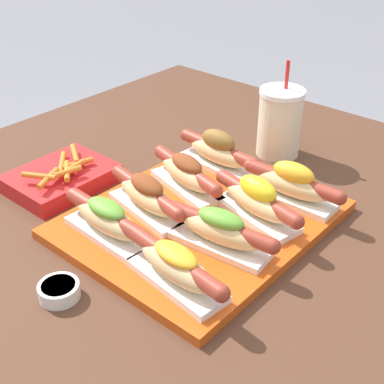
{
  "coord_description": "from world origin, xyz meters",
  "views": [
    {
      "loc": [
        -0.59,
        -0.56,
        1.26
      ],
      "look_at": [
        0.01,
        -0.03,
        0.77
      ],
      "focal_mm": 50.0,
      "sensor_mm": 36.0,
      "label": 1
    }
  ],
  "objects_px": {
    "serving_tray": "(200,219)",
    "hot_dog_0": "(176,266)",
    "hot_dog_2": "(257,200)",
    "fries_basket": "(62,178)",
    "hot_dog_7": "(218,151)",
    "hot_dog_6": "(187,174)",
    "hot_dog_4": "(107,219)",
    "hot_dog_3": "(292,184)",
    "hot_dog_5": "(147,196)",
    "drink_cup": "(280,122)",
    "hot_dog_1": "(221,230)",
    "sauce_bowl": "(59,290)"
  },
  "relations": [
    {
      "from": "drink_cup",
      "to": "hot_dog_1",
      "type": "bearing_deg",
      "value": -160.47
    },
    {
      "from": "hot_dog_2",
      "to": "hot_dog_3",
      "type": "height_order",
      "value": "hot_dog_2"
    },
    {
      "from": "drink_cup",
      "to": "serving_tray",
      "type": "bearing_deg",
      "value": -171.58
    },
    {
      "from": "hot_dog_3",
      "to": "hot_dog_2",
      "type": "bearing_deg",
      "value": 170.09
    },
    {
      "from": "hot_dog_2",
      "to": "hot_dog_7",
      "type": "relative_size",
      "value": 0.98
    },
    {
      "from": "sauce_bowl",
      "to": "drink_cup",
      "type": "xyz_separation_m",
      "value": [
        0.61,
        0.01,
        0.06
      ]
    },
    {
      "from": "hot_dog_7",
      "to": "hot_dog_5",
      "type": "bearing_deg",
      "value": -177.18
    },
    {
      "from": "hot_dog_3",
      "to": "hot_dog_5",
      "type": "relative_size",
      "value": 1.01
    },
    {
      "from": "hot_dog_5",
      "to": "hot_dog_6",
      "type": "xyz_separation_m",
      "value": [
        0.11,
        0.0,
        -0.0
      ]
    },
    {
      "from": "hot_dog_2",
      "to": "hot_dog_6",
      "type": "distance_m",
      "value": 0.16
    },
    {
      "from": "serving_tray",
      "to": "hot_dog_1",
      "type": "distance_m",
      "value": 0.11
    },
    {
      "from": "hot_dog_0",
      "to": "hot_dog_7",
      "type": "xyz_separation_m",
      "value": [
        0.32,
        0.18,
        0.0
      ]
    },
    {
      "from": "hot_dog_2",
      "to": "hot_dog_7",
      "type": "distance_m",
      "value": 0.2
    },
    {
      "from": "hot_dog_7",
      "to": "drink_cup",
      "type": "xyz_separation_m",
      "value": [
        0.16,
        -0.04,
        0.02
      ]
    },
    {
      "from": "hot_dog_7",
      "to": "hot_dog_6",
      "type": "bearing_deg",
      "value": -174.83
    },
    {
      "from": "serving_tray",
      "to": "hot_dog_2",
      "type": "bearing_deg",
      "value": -53.45
    },
    {
      "from": "hot_dog_5",
      "to": "hot_dog_0",
      "type": "bearing_deg",
      "value": -122.93
    },
    {
      "from": "hot_dog_2",
      "to": "hot_dog_4",
      "type": "bearing_deg",
      "value": 143.23
    },
    {
      "from": "serving_tray",
      "to": "sauce_bowl",
      "type": "height_order",
      "value": "sauce_bowl"
    },
    {
      "from": "hot_dog_0",
      "to": "hot_dog_3",
      "type": "bearing_deg",
      "value": -0.74
    },
    {
      "from": "hot_dog_3",
      "to": "drink_cup",
      "type": "relative_size",
      "value": 1.01
    },
    {
      "from": "drink_cup",
      "to": "hot_dog_0",
      "type": "bearing_deg",
      "value": -164.08
    },
    {
      "from": "serving_tray",
      "to": "hot_dog_4",
      "type": "xyz_separation_m",
      "value": [
        -0.15,
        0.08,
        0.04
      ]
    },
    {
      "from": "fries_basket",
      "to": "hot_dog_1",
      "type": "bearing_deg",
      "value": -85.24
    },
    {
      "from": "drink_cup",
      "to": "hot_dog_6",
      "type": "bearing_deg",
      "value": 173.39
    },
    {
      "from": "drink_cup",
      "to": "hot_dog_5",
      "type": "bearing_deg",
      "value": 175.37
    },
    {
      "from": "serving_tray",
      "to": "drink_cup",
      "type": "bearing_deg",
      "value": 8.42
    },
    {
      "from": "hot_dog_2",
      "to": "hot_dog_1",
      "type": "bearing_deg",
      "value": -177.14
    },
    {
      "from": "hot_dog_0",
      "to": "hot_dog_4",
      "type": "distance_m",
      "value": 0.17
    },
    {
      "from": "fries_basket",
      "to": "serving_tray",
      "type": "bearing_deg",
      "value": -74.42
    },
    {
      "from": "hot_dog_1",
      "to": "sauce_bowl",
      "type": "distance_m",
      "value": 0.27
    },
    {
      "from": "hot_dog_6",
      "to": "drink_cup",
      "type": "distance_m",
      "value": 0.27
    },
    {
      "from": "hot_dog_3",
      "to": "sauce_bowl",
      "type": "distance_m",
      "value": 0.45
    },
    {
      "from": "sauce_bowl",
      "to": "hot_dog_0",
      "type": "bearing_deg",
      "value": -45.8
    },
    {
      "from": "hot_dog_3",
      "to": "hot_dog_4",
      "type": "distance_m",
      "value": 0.34
    },
    {
      "from": "hot_dog_4",
      "to": "hot_dog_7",
      "type": "distance_m",
      "value": 0.31
    },
    {
      "from": "sauce_bowl",
      "to": "fries_basket",
      "type": "height_order",
      "value": "fries_basket"
    },
    {
      "from": "hot_dog_1",
      "to": "hot_dog_4",
      "type": "distance_m",
      "value": 0.19
    },
    {
      "from": "hot_dog_2",
      "to": "fries_basket",
      "type": "distance_m",
      "value": 0.4
    },
    {
      "from": "hot_dog_0",
      "to": "hot_dog_5",
      "type": "relative_size",
      "value": 1.01
    },
    {
      "from": "hot_dog_3",
      "to": "hot_dog_0",
      "type": "bearing_deg",
      "value": 179.26
    },
    {
      "from": "hot_dog_5",
      "to": "hot_dog_4",
      "type": "bearing_deg",
      "value": -178.84
    },
    {
      "from": "sauce_bowl",
      "to": "drink_cup",
      "type": "relative_size",
      "value": 0.3
    },
    {
      "from": "drink_cup",
      "to": "fries_basket",
      "type": "xyz_separation_m",
      "value": [
        -0.4,
        0.25,
        -0.06
      ]
    },
    {
      "from": "drink_cup",
      "to": "fries_basket",
      "type": "bearing_deg",
      "value": 148.65
    },
    {
      "from": "serving_tray",
      "to": "hot_dog_1",
      "type": "bearing_deg",
      "value": -120.83
    },
    {
      "from": "hot_dog_2",
      "to": "hot_dog_7",
      "type": "bearing_deg",
      "value": 58.77
    },
    {
      "from": "serving_tray",
      "to": "hot_dog_0",
      "type": "bearing_deg",
      "value": -150.92
    },
    {
      "from": "hot_dog_2",
      "to": "fries_basket",
      "type": "relative_size",
      "value": 1.05
    },
    {
      "from": "hot_dog_0",
      "to": "serving_tray",
      "type": "bearing_deg",
      "value": 29.08
    }
  ]
}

